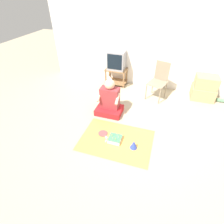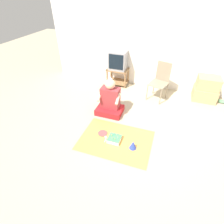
# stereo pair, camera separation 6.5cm
# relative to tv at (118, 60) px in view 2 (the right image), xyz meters

# --- Properties ---
(ground_plane) EXTENTS (16.00, 16.00, 0.00)m
(ground_plane) POSITION_rel_tv_xyz_m (1.16, -2.01, -0.74)
(ground_plane) COLOR tan
(wall_back) EXTENTS (6.40, 0.06, 2.55)m
(wall_back) POSITION_rel_tv_xyz_m (1.16, 0.23, 0.53)
(wall_back) COLOR white
(wall_back) RESTS_ON ground_plane
(tv_stand) EXTENTS (0.61, 0.41, 0.49)m
(tv_stand) POSITION_rel_tv_xyz_m (0.00, -0.00, -0.45)
(tv_stand) COLOR #997047
(tv_stand) RESTS_ON ground_plane
(tv) EXTENTS (0.47, 0.40, 0.51)m
(tv) POSITION_rel_tv_xyz_m (0.00, 0.00, 0.00)
(tv) COLOR #99999E
(tv) RESTS_ON tv_stand
(folding_chair) EXTENTS (0.52, 0.54, 0.94)m
(folding_chair) POSITION_rel_tv_xyz_m (1.25, -0.36, -0.21)
(folding_chair) COLOR gray
(folding_chair) RESTS_ON ground_plane
(cardboard_box_stack) EXTENTS (0.57, 0.47, 0.63)m
(cardboard_box_stack) POSITION_rel_tv_xyz_m (2.39, -0.06, -0.44)
(cardboard_box_stack) COLOR tan
(cardboard_box_stack) RESTS_ON ground_plane
(book_pile) EXTENTS (0.20, 0.14, 0.04)m
(book_pile) POSITION_rel_tv_xyz_m (2.86, -0.08, -0.72)
(book_pile) COLOR #333338
(book_pile) RESTS_ON ground_plane
(person_seated) EXTENTS (0.60, 0.47, 0.92)m
(person_seated) POSITION_rel_tv_xyz_m (0.27, -1.42, -0.43)
(person_seated) COLOR red
(person_seated) RESTS_ON ground_plane
(party_cloth) EXTENTS (1.39, 0.99, 0.01)m
(party_cloth) POSITION_rel_tv_xyz_m (0.68, -2.26, -0.74)
(party_cloth) COLOR #EFA84C
(party_cloth) RESTS_ON ground_plane
(birthday_cake) EXTENTS (0.24, 0.24, 0.14)m
(birthday_cake) POSITION_rel_tv_xyz_m (0.67, -2.28, -0.69)
(birthday_cake) COLOR white
(birthday_cake) RESTS_ON party_cloth
(party_hat_blue) EXTENTS (0.14, 0.14, 0.17)m
(party_hat_blue) POSITION_rel_tv_xyz_m (1.05, -2.35, -0.65)
(party_hat_blue) COLOR blue
(party_hat_blue) RESTS_ON party_cloth
(paper_plate) EXTENTS (0.19, 0.19, 0.01)m
(paper_plate) POSITION_rel_tv_xyz_m (0.37, -2.17, -0.73)
(paper_plate) COLOR #D84C4C
(paper_plate) RESTS_ON party_cloth
(plastic_spoon_near) EXTENTS (0.07, 0.14, 0.01)m
(plastic_spoon_near) POSITION_rel_tv_xyz_m (0.47, -2.26, -0.73)
(plastic_spoon_near) COLOR white
(plastic_spoon_near) RESTS_ON party_cloth
(plastic_spoon_far) EXTENTS (0.04, 0.15, 0.01)m
(plastic_spoon_far) POSITION_rel_tv_xyz_m (0.49, -2.28, -0.73)
(plastic_spoon_far) COLOR white
(plastic_spoon_far) RESTS_ON party_cloth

